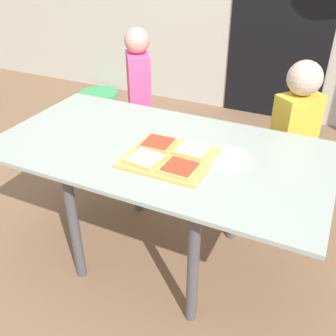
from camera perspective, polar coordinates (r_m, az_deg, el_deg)
The scene contains 12 objects.
ground_plane at distance 2.19m, azimuth -1.12°, elevation -12.73°, with size 16.00×16.00×0.00m, color brown.
house_door at distance 3.65m, azimuth 16.98°, elevation 22.13°, with size 0.90×0.02×2.00m, color black.
dining_table at distance 1.82m, azimuth -1.31°, elevation 0.83°, with size 1.56×0.83×0.68m.
cutting_board at distance 1.68m, azimuth 0.24°, elevation 1.52°, with size 0.38×0.34×0.02m, color tan.
pizza_slice_near_right at distance 1.57m, azimuth 1.80°, elevation -0.03°, with size 0.15×0.14×0.02m.
pizza_slice_near_left at distance 1.64m, azimuth -3.41°, elevation 1.38°, with size 0.16×0.16×0.02m.
pizza_slice_far_right at distance 1.70m, azimuth 3.73°, elevation 2.67°, with size 0.15×0.14×0.02m.
pizza_slice_far_left at distance 1.76m, azimuth -1.40°, elevation 3.67°, with size 0.15×0.14×0.02m.
plate_white_right at distance 1.71m, azimuth 8.93°, elevation 1.59°, with size 0.21×0.21×0.01m, color white.
child_left at distance 2.65m, azimuth -4.35°, elevation 10.86°, with size 0.25×0.28×1.04m.
child_right at distance 2.26m, azimuth 18.38°, elevation 4.92°, with size 0.26×0.27×0.99m.
garden_hose_coil at distance 4.37m, azimuth -10.40°, elevation 10.91°, with size 0.43×0.43×0.03m, color #3CA05D.
Camera 1 is at (0.70, -1.39, 1.53)m, focal length 40.62 mm.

